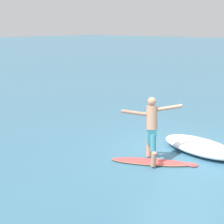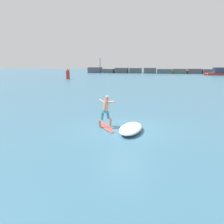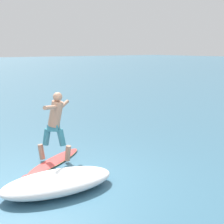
% 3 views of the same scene
% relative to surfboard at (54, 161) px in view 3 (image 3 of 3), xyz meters
% --- Properties ---
extents(ground_plane, '(200.00, 200.00, 0.00)m').
position_rel_surfboard_xyz_m(ground_plane, '(1.05, -0.27, -0.03)').
color(ground_plane, '#386780').
extents(surfboard, '(1.45, 2.13, 0.19)m').
position_rel_surfboard_xyz_m(surfboard, '(0.00, 0.00, 0.00)').
color(surfboard, '#E04442').
rests_on(surfboard, ground).
extents(surfer, '(1.16, 1.20, 1.68)m').
position_rel_surfboard_xyz_m(surfer, '(0.02, 0.07, 1.01)').
color(surfer, tan).
rests_on(surfer, surfboard).
extents(wave_foam_at_tail, '(1.35, 2.35, 0.36)m').
position_rel_surfboard_xyz_m(wave_foam_at_tail, '(1.46, -0.64, 0.15)').
color(wave_foam_at_tail, white).
rests_on(wave_foam_at_tail, ground).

